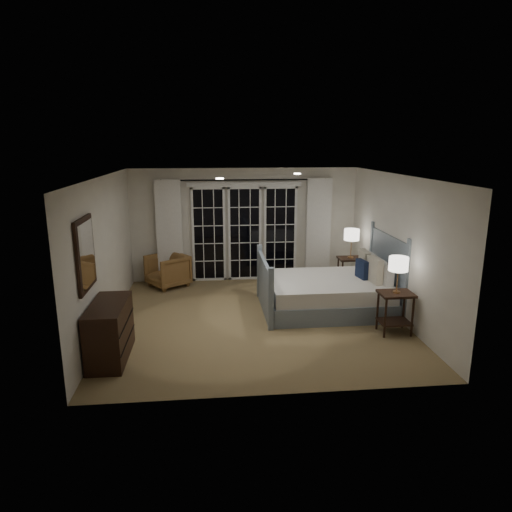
{
  "coord_description": "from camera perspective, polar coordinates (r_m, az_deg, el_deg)",
  "views": [
    {
      "loc": [
        -0.77,
        -7.5,
        3.01
      ],
      "look_at": [
        0.04,
        0.4,
        1.05
      ],
      "focal_mm": 32.0,
      "sensor_mm": 36.0,
      "label": 1
    }
  ],
  "objects": [
    {
      "name": "wall_front",
      "position": [
        5.36,
        2.75,
        -5.35
      ],
      "size": [
        5.0,
        0.02,
        2.5
      ],
      "primitive_type": "cube",
      "color": "beige",
      "rests_on": "floor"
    },
    {
      "name": "downlight_a",
      "position": [
        8.27,
        5.18,
        10.2
      ],
      "size": [
        0.12,
        0.12,
        0.01
      ],
      "primitive_type": "cylinder",
      "color": "white",
      "rests_on": "ceiling"
    },
    {
      "name": "armchair",
      "position": [
        10.01,
        -10.99,
        -1.81
      ],
      "size": [
        1.06,
        1.06,
        0.7
      ],
      "primitive_type": "imported",
      "rotation": [
        0.0,
        0.0,
        -0.94
      ],
      "color": "brown",
      "rests_on": "floor"
    },
    {
      "name": "nightstand_left",
      "position": [
        7.74,
        17.01,
        -6.03
      ],
      "size": [
        0.53,
        0.43,
        0.69
      ],
      "color": "black",
      "rests_on": "floor"
    },
    {
      "name": "curtain_right",
      "position": [
        10.34,
        7.78,
        3.38
      ],
      "size": [
        0.55,
        0.1,
        2.25
      ],
      "primitive_type": "cube",
      "color": "white",
      "rests_on": "curtain_rod"
    },
    {
      "name": "wall_left",
      "position": [
        7.9,
        -18.35,
        0.26
      ],
      "size": [
        0.02,
        5.0,
        2.5
      ],
      "primitive_type": "cube",
      "color": "beige",
      "rests_on": "floor"
    },
    {
      "name": "nightstand_right",
      "position": [
        9.93,
        11.67,
        -1.46
      ],
      "size": [
        0.51,
        0.41,
        0.66
      ],
      "color": "black",
      "rests_on": "floor"
    },
    {
      "name": "wall_right",
      "position": [
        8.37,
        17.29,
        1.09
      ],
      "size": [
        0.02,
        5.0,
        2.5
      ],
      "primitive_type": "cube",
      "color": "beige",
      "rests_on": "floor"
    },
    {
      "name": "curtain_left",
      "position": [
        10.09,
        -10.78,
        3.0
      ],
      "size": [
        0.55,
        0.1,
        2.25
      ],
      "primitive_type": "cube",
      "color": "white",
      "rests_on": "curtain_rod"
    },
    {
      "name": "mirror",
      "position": [
        6.62,
        -20.53,
        0.22
      ],
      "size": [
        0.05,
        0.85,
        1.0
      ],
      "color": "black",
      "rests_on": "wall_left"
    },
    {
      "name": "lamp_left",
      "position": [
        7.54,
        17.39,
        -1.0
      ],
      "size": [
        0.3,
        0.3,
        0.59
      ],
      "color": "tan",
      "rests_on": "nightstand_left"
    },
    {
      "name": "floor",
      "position": [
        8.12,
        0.0,
        -7.9
      ],
      "size": [
        5.0,
        5.0,
        0.0
      ],
      "primitive_type": "plane",
      "color": "#937B4F",
      "rests_on": "ground"
    },
    {
      "name": "dresser",
      "position": [
        6.91,
        -17.81,
        -8.94
      ],
      "size": [
        0.49,
        1.16,
        0.82
      ],
      "color": "black",
      "rests_on": "floor"
    },
    {
      "name": "ceiling",
      "position": [
        7.56,
        0.0,
        9.99
      ],
      "size": [
        5.0,
        5.0,
        0.0
      ],
      "primitive_type": "plane",
      "rotation": [
        3.14,
        0.0,
        0.0
      ],
      "color": "silver",
      "rests_on": "wall_back"
    },
    {
      "name": "bed",
      "position": [
        8.59,
        9.18,
        -4.4
      ],
      "size": [
        2.37,
        1.71,
        1.39
      ],
      "color": "gray",
      "rests_on": "floor"
    },
    {
      "name": "downlight_b",
      "position": [
        7.12,
        -4.54,
        9.63
      ],
      "size": [
        0.12,
        0.12,
        0.01
      ],
      "primitive_type": "cylinder",
      "color": "white",
      "rests_on": "ceiling"
    },
    {
      "name": "lamp_right",
      "position": [
        9.77,
        11.87,
        2.6
      ],
      "size": [
        0.32,
        0.32,
        0.62
      ],
      "color": "tan",
      "rests_on": "nightstand_right"
    },
    {
      "name": "curtain_rod",
      "position": [
        9.96,
        -1.43,
        9.49
      ],
      "size": [
        3.5,
        0.03,
        0.03
      ],
      "primitive_type": "cylinder",
      "rotation": [
        0.0,
        1.57,
        0.0
      ],
      "color": "black",
      "rests_on": "wall_back"
    },
    {
      "name": "wall_back",
      "position": [
        10.18,
        -1.44,
        3.91
      ],
      "size": [
        5.0,
        0.02,
        2.5
      ],
      "primitive_type": "cube",
      "color": "beige",
      "rests_on": "floor"
    },
    {
      "name": "french_doors",
      "position": [
        10.17,
        -1.42,
        2.98
      ],
      "size": [
        2.5,
        0.04,
        2.2
      ],
      "color": "black",
      "rests_on": "wall_back"
    }
  ]
}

